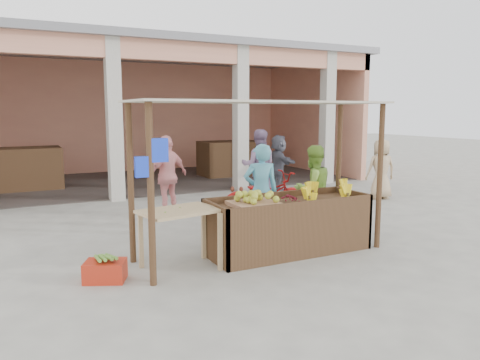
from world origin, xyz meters
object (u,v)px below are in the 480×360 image
fruit_stall (288,227)px  red_crate (105,271)px  side_table (180,219)px  vendor_green (313,187)px  vendor_blue (261,188)px  motorcycle (264,195)px

fruit_stall → red_crate: fruit_stall is taller
side_table → vendor_green: vendor_green is taller
vendor_blue → vendor_green: bearing=-163.3°
side_table → vendor_blue: bearing=15.7°
vendor_green → fruit_stall: bearing=37.3°
motorcycle → side_table: bearing=131.6°
side_table → motorcycle: 3.34m
fruit_stall → side_table: (-1.82, -0.01, 0.32)m
side_table → vendor_blue: (1.82, 0.92, 0.17)m
fruit_stall → vendor_blue: bearing=90.1°
side_table → motorcycle: size_ratio=0.59×
vendor_blue → motorcycle: vendor_blue is taller
red_crate → vendor_blue: vendor_blue is taller
red_crate → vendor_blue: 3.11m
vendor_green → motorcycle: 1.31m
side_table → vendor_blue: size_ratio=0.66×
vendor_green → motorcycle: vendor_green is taller
vendor_blue → motorcycle: 1.47m
fruit_stall → motorcycle: (0.76, 2.10, 0.12)m
motorcycle → vendor_blue: bearing=150.0°
fruit_stall → vendor_blue: size_ratio=1.45×
red_crate → motorcycle: bearing=54.4°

